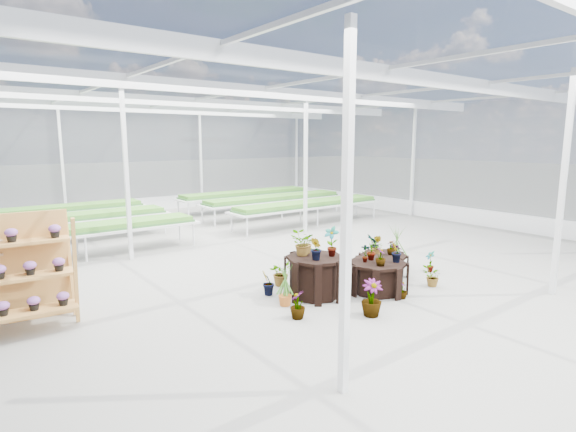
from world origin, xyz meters
TOP-DOWN VIEW (x-y plane):
  - ground_plane at (0.00, 0.00)m, footprint 24.00×24.00m
  - greenhouse_shell at (0.00, 0.00)m, footprint 18.00×24.00m
  - steel_frame at (0.00, 0.00)m, footprint 18.00×24.00m
  - nursery_benches at (0.00, 7.20)m, footprint 16.00×7.00m
  - plinth_tall at (-0.97, -1.11)m, footprint 1.41×1.41m
  - plinth_mid at (0.23, -1.71)m, footprint 1.35×1.35m
  - plinth_low at (1.23, -1.01)m, footprint 1.26×1.26m
  - shelf_rack at (-5.97, 0.63)m, footprint 1.90×1.13m
  - nursery_plants at (-0.05, -0.97)m, footprint 4.68×3.10m

SIDE VIEW (x-z plane):
  - ground_plane at x=0.00m, z-range 0.00..0.00m
  - plinth_low at x=1.23m, z-range 0.00..0.50m
  - plinth_mid at x=0.23m, z-range 0.00..0.65m
  - plinth_tall at x=-0.97m, z-range 0.00..0.83m
  - nursery_benches at x=0.00m, z-range 0.00..0.84m
  - nursery_plants at x=-0.05m, z-range -0.18..1.25m
  - shelf_rack at x=-5.97m, z-range 0.00..1.92m
  - greenhouse_shell at x=0.00m, z-range 0.00..4.50m
  - steel_frame at x=0.00m, z-range 0.00..4.50m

